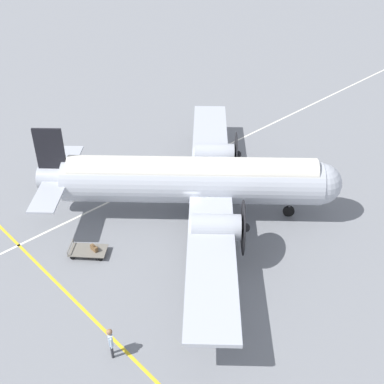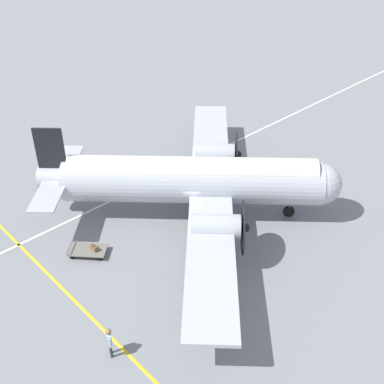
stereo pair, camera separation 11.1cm
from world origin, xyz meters
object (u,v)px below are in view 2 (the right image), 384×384
Objects in this scene: airliner_main at (199,180)px; crew_foreground at (109,340)px; suitcase_near_door at (94,250)px; baggage_cart at (88,250)px.

airliner_main reaches higher than crew_foreground.
suitcase_near_door is (-1.27, -6.75, -2.19)m from airliner_main.
airliner_main is 11.23× the size of crew_foreground.
crew_foreground reaches higher than suitcase_near_door.
crew_foreground is 0.73× the size of baggage_cart.
crew_foreground is (4.81, -9.95, -1.50)m from airliner_main.
crew_foreground is 6.90m from suitcase_near_door.
baggage_cart is at bearing -135.83° from suitcase_near_door.
airliner_main is 27.97× the size of suitcase_near_door.
airliner_main is 7.21m from suitcase_near_door.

